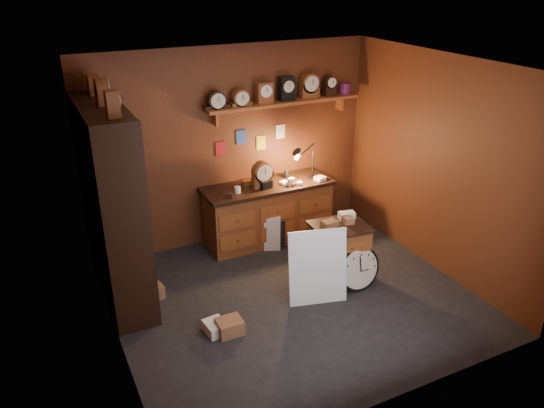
{
  "coord_description": "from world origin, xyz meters",
  "views": [
    {
      "loc": [
        -2.54,
        -4.61,
        3.61
      ],
      "look_at": [
        -0.1,
        0.35,
        1.11
      ],
      "focal_mm": 35.0,
      "sensor_mm": 36.0,
      "label": 1
    }
  ],
  "objects_px": {
    "workbench": "(268,209)",
    "big_round_clock": "(358,269)",
    "low_cabinet": "(339,250)",
    "shelving_unit": "(110,199)"
  },
  "relations": [
    {
      "from": "shelving_unit",
      "to": "low_cabinet",
      "type": "relative_size",
      "value": 3.07
    },
    {
      "from": "workbench",
      "to": "big_round_clock",
      "type": "relative_size",
      "value": 3.22
    },
    {
      "from": "shelving_unit",
      "to": "workbench",
      "type": "height_order",
      "value": "shelving_unit"
    },
    {
      "from": "workbench",
      "to": "low_cabinet",
      "type": "relative_size",
      "value": 2.18
    },
    {
      "from": "workbench",
      "to": "big_round_clock",
      "type": "height_order",
      "value": "workbench"
    },
    {
      "from": "shelving_unit",
      "to": "low_cabinet",
      "type": "xyz_separation_m",
      "value": [
        2.49,
        -0.85,
        -0.85
      ]
    },
    {
      "from": "shelving_unit",
      "to": "low_cabinet",
      "type": "distance_m",
      "value": 2.77
    },
    {
      "from": "low_cabinet",
      "to": "big_round_clock",
      "type": "relative_size",
      "value": 1.48
    },
    {
      "from": "workbench",
      "to": "low_cabinet",
      "type": "bearing_deg",
      "value": -76.64
    },
    {
      "from": "shelving_unit",
      "to": "big_round_clock",
      "type": "distance_m",
      "value": 3.0
    }
  ]
}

